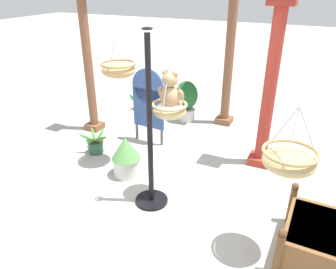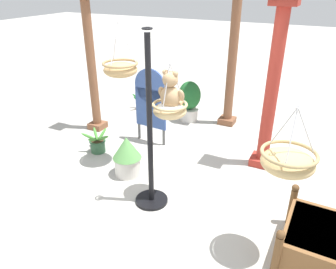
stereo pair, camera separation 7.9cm
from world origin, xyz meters
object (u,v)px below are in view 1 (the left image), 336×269
display_pole_central (151,157)px  potted_plant_bushy_green (186,100)px  hanging_basket_left_high (119,69)px  greenhouse_pillar_far_back (229,56)px  hanging_basket_right_low (289,160)px  display_sign_board (148,100)px  wooden_planter_box (315,238)px  greenhouse_pillar_right (269,92)px  potted_plant_fern_front (126,156)px  teddy_bear (170,92)px  greenhouse_pillar_left (89,69)px  hanging_basket_with_teddy (170,109)px  potted_plant_tall_leafy (139,103)px  potted_plant_flowering_red (96,144)px

display_pole_central → potted_plant_bushy_green: 2.89m
hanging_basket_left_high → greenhouse_pillar_far_back: 2.50m
hanging_basket_right_low → display_sign_board: hanging_basket_right_low is taller
wooden_planter_box → display_sign_board: size_ratio=0.71×
display_pole_central → hanging_basket_right_low: size_ratio=3.36×
hanging_basket_right_low → greenhouse_pillar_far_back: greenhouse_pillar_far_back is taller
greenhouse_pillar_right → potted_plant_fern_front: greenhouse_pillar_right is taller
greenhouse_pillar_far_back → wooden_planter_box: greenhouse_pillar_far_back is taller
teddy_bear → wooden_planter_box: teddy_bear is taller
display_pole_central → hanging_basket_left_high: 1.46m
display_pole_central → display_sign_board: (-0.88, 1.57, 0.13)m
greenhouse_pillar_right → display_pole_central: bearing=-123.8°
greenhouse_pillar_left → potted_plant_fern_front: (1.49, -1.17, -0.90)m
greenhouse_pillar_right → greenhouse_pillar_far_back: 1.68m
hanging_basket_with_teddy → potted_plant_bushy_green: size_ratio=0.81×
wooden_planter_box → potted_plant_tall_leafy: (-3.93, 3.02, -0.08)m
hanging_basket_right_low → potted_plant_bushy_green: hanging_basket_right_low is taller
potted_plant_fern_front → potted_plant_flowering_red: potted_plant_fern_front is taller
hanging_basket_with_teddy → potted_plant_tall_leafy: 3.58m
hanging_basket_with_teddy → potted_plant_fern_front: 1.27m
teddy_bear → hanging_basket_left_high: (-1.05, 0.48, 0.06)m
greenhouse_pillar_left → potted_plant_fern_front: size_ratio=4.03×
display_pole_central → potted_plant_flowering_red: size_ratio=4.41×
hanging_basket_left_high → display_sign_board: (0.02, 0.82, -0.74)m
greenhouse_pillar_left → wooden_planter_box: 4.62m
display_sign_board → potted_plant_fern_front: bearing=-79.1°
greenhouse_pillar_right → greenhouse_pillar_far_back: greenhouse_pillar_far_back is taller
potted_plant_tall_leafy → wooden_planter_box: bearing=-37.5°
wooden_planter_box → potted_plant_bushy_green: potted_plant_bushy_green is taller
potted_plant_flowering_red → hanging_basket_with_teddy: bearing=-18.4°
display_pole_central → greenhouse_pillar_far_back: 3.10m
hanging_basket_with_teddy → hanging_basket_left_high: 1.20m
hanging_basket_left_high → greenhouse_pillar_right: 2.26m
potted_plant_fern_front → potted_plant_flowering_red: size_ratio=1.23×
greenhouse_pillar_far_back → potted_plant_tall_leafy: bearing=-178.2°
hanging_basket_with_teddy → greenhouse_pillar_right: greenhouse_pillar_right is taller
teddy_bear → greenhouse_pillar_left: size_ratio=0.19×
hanging_basket_left_high → wooden_planter_box: (2.94, -0.81, -1.34)m
display_sign_board → greenhouse_pillar_far_back: bearing=55.2°
hanging_basket_right_low → potted_plant_bushy_green: (-2.29, 3.02, -0.73)m
potted_plant_tall_leafy → potted_plant_bushy_green: bearing=-6.9°
teddy_bear → potted_plant_flowering_red: bearing=162.3°
display_pole_central → hanging_basket_left_high: display_pole_central is taller
wooden_planter_box → display_pole_central: bearing=178.2°
greenhouse_pillar_right → potted_plant_bushy_green: bearing=147.8°
hanging_basket_left_high → greenhouse_pillar_far_back: (1.02, 2.27, -0.16)m
teddy_bear → display_sign_board: teddy_bear is taller
greenhouse_pillar_right → wooden_planter_box: size_ratio=2.57×
hanging_basket_with_teddy → greenhouse_pillar_left: 2.67m
greenhouse_pillar_left → potted_plant_bushy_green: (1.49, 1.20, -0.77)m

